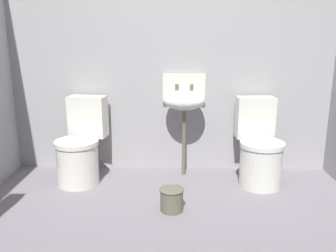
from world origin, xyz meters
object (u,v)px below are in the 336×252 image
Objects in this scene: sink at (184,100)px; bucket at (172,199)px; toilet_right at (259,149)px; toilet_left at (81,148)px.

bucket is at bearing -97.62° from sink.
bucket is at bearing 33.74° from toilet_right.
toilet_left and toilet_right have the same top height.
toilet_right is 1.03m from bucket.
toilet_left is at bearing -2.85° from toilet_right.
toilet_right is 0.84m from sink.
bucket is (0.87, -0.60, -0.22)m from toilet_left.
sink is 5.01× the size of bucket.
toilet_left is at bearing -169.09° from sink.
sink is (-0.70, 0.19, 0.43)m from toilet_right.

